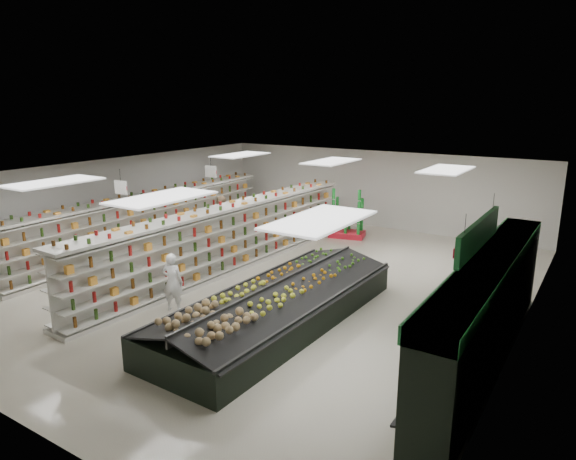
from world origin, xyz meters
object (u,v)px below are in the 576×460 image
Objects in this scene: gondola_left at (150,223)px; shopper_main at (172,282)px; produce_island at (279,304)px; shopper_background at (223,220)px; soda_endcap at (348,215)px; gondola_center at (228,241)px.

gondola_left reaches higher than shopper_main.
shopper_background is at bearing 140.01° from produce_island.
gondola_left is 1.58× the size of produce_island.
soda_endcap is 4.86m from shopper_background.
produce_island is 7.32m from shopper_background.
soda_endcap is (5.33, 5.23, -0.06)m from gondola_left.
gondola_center is 7.77× the size of shopper_main.
soda_endcap is at bearing -112.55° from shopper_main.
gondola_center reaches higher than gondola_left.
soda_endcap reaches higher than produce_island.
gondola_left is 6.34× the size of shopper_background.
produce_island is 4.77× the size of shopper_main.
soda_endcap is at bearing 43.96° from gondola_left.
soda_endcap is at bearing -48.64° from shopper_background.
gondola_left is 3.93m from gondola_center.
gondola_left is at bearing 158.86° from produce_island.
shopper_background is at bearing -81.34° from shopper_main.
shopper_main is at bearing -155.73° from shopper_background.
soda_endcap is at bearing 78.41° from gondola_center.
soda_endcap is at bearing 104.85° from produce_island.
shopper_background reaches higher than shopper_main.
produce_island is at bearing -32.25° from gondola_center.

